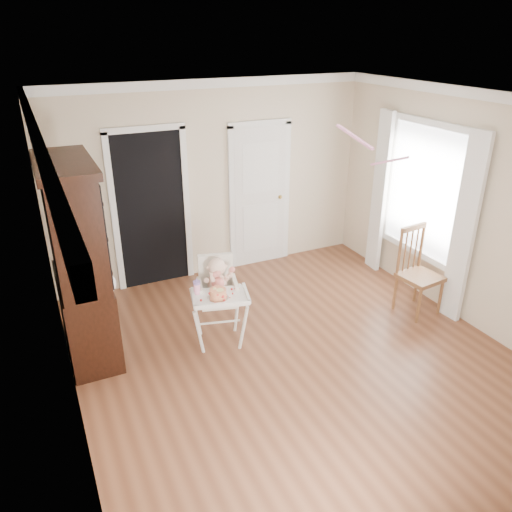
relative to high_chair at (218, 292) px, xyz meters
name	(u,v)px	position (x,y,z in m)	size (l,w,h in m)	color
floor	(299,361)	(0.65, -0.72, -0.64)	(5.00, 5.00, 0.00)	brown
ceiling	(311,103)	(0.65, -0.72, 2.06)	(5.00, 5.00, 0.00)	white
wall_back	(213,181)	(0.65, 1.78, 0.71)	(4.50, 4.50, 0.00)	beige
wall_left	(59,295)	(-1.60, -0.72, 0.71)	(5.00, 5.00, 0.00)	beige
wall_right	(475,213)	(2.90, -0.72, 0.71)	(5.00, 5.00, 0.00)	beige
crown_molding	(311,110)	(0.65, -0.72, 2.00)	(4.50, 5.00, 0.12)	white
doorway	(151,207)	(-0.25, 1.77, 0.46)	(1.06, 0.05, 2.22)	black
closet_door	(260,198)	(1.35, 1.76, 0.38)	(0.96, 0.09, 2.13)	white
window_right	(421,200)	(2.82, 0.08, 0.64)	(0.13, 1.84, 2.30)	white
high_chair	(218,292)	(0.00, 0.00, 0.00)	(0.75, 0.86, 1.05)	white
baby	(217,279)	(0.01, 0.02, 0.15)	(0.29, 0.27, 0.46)	beige
cake	(218,294)	(-0.10, -0.26, 0.13)	(0.23, 0.23, 0.10)	silver
sippy_cup	(197,287)	(-0.26, -0.08, 0.16)	(0.08, 0.08, 0.19)	#FF9BC7
china_cabinet	(79,262)	(-1.34, 0.46, 0.43)	(0.57, 1.27, 2.15)	black
dining_chair	(418,274)	(2.49, -0.39, -0.13)	(0.50, 0.50, 1.10)	brown
streamer	(355,137)	(1.03, -0.86, 1.76)	(0.03, 0.50, 0.02)	pink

